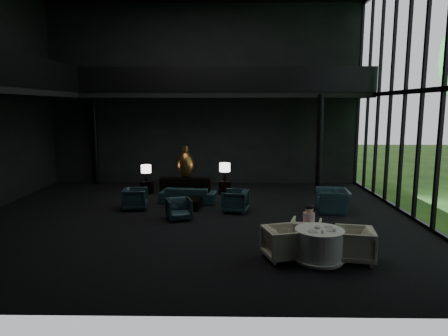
{
  "coord_description": "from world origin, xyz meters",
  "views": [
    {
      "loc": [
        1.17,
        -12.3,
        3.54
      ],
      "look_at": [
        0.96,
        0.5,
        1.55
      ],
      "focal_mm": 32.0,
      "sensor_mm": 36.0,
      "label": 1
    }
  ],
  "objects_px": {
    "console": "(185,186)",
    "table_lamp_right": "(225,168)",
    "bronze_urn": "(185,164)",
    "side_table_right": "(225,187)",
    "dining_chair_east": "(355,241)",
    "window_armchair": "(333,196)",
    "dining_chair_north": "(306,232)",
    "lounge_armchair_south": "(179,208)",
    "coffee_table": "(189,204)",
    "dining_chair_west": "(283,240)",
    "lounge_armchair_east": "(235,199)",
    "sofa": "(188,192)",
    "child": "(309,217)",
    "lounge_armchair_west": "(135,197)",
    "side_table_left": "(147,187)",
    "dining_table": "(319,247)"
  },
  "relations": [
    {
      "from": "console",
      "to": "table_lamp_right",
      "type": "bearing_deg",
      "value": 2.94
    },
    {
      "from": "bronze_urn",
      "to": "side_table_right",
      "type": "xyz_separation_m",
      "value": [
        1.6,
        -0.07,
        -0.94
      ]
    },
    {
      "from": "dining_chair_east",
      "to": "window_armchair",
      "type": "bearing_deg",
      "value": -177.76
    },
    {
      "from": "console",
      "to": "table_lamp_right",
      "type": "xyz_separation_m",
      "value": [
        1.6,
        0.08,
        0.73
      ]
    },
    {
      "from": "bronze_urn",
      "to": "dining_chair_north",
      "type": "bearing_deg",
      "value": -58.53
    },
    {
      "from": "lounge_armchair_south",
      "to": "dining_chair_north",
      "type": "distance_m",
      "value": 4.22
    },
    {
      "from": "coffee_table",
      "to": "dining_chair_west",
      "type": "height_order",
      "value": "dining_chair_west"
    },
    {
      "from": "lounge_armchair_east",
      "to": "dining_chair_west",
      "type": "distance_m",
      "value": 4.31
    },
    {
      "from": "sofa",
      "to": "child",
      "type": "relative_size",
      "value": 3.17
    },
    {
      "from": "dining_chair_east",
      "to": "child",
      "type": "height_order",
      "value": "child"
    },
    {
      "from": "lounge_armchair_west",
      "to": "lounge_armchair_south",
      "type": "xyz_separation_m",
      "value": [
        1.67,
        -1.24,
        -0.06
      ]
    },
    {
      "from": "window_armchair",
      "to": "table_lamp_right",
      "type": "bearing_deg",
      "value": -122.08
    },
    {
      "from": "console",
      "to": "window_armchair",
      "type": "bearing_deg",
      "value": -27.02
    },
    {
      "from": "lounge_armchair_east",
      "to": "dining_chair_north",
      "type": "relative_size",
      "value": 1.22
    },
    {
      "from": "side_table_left",
      "to": "dining_chair_east",
      "type": "distance_m",
      "value": 9.53
    },
    {
      "from": "lounge_armchair_west",
      "to": "window_armchair",
      "type": "xyz_separation_m",
      "value": [
        6.74,
        -0.21,
        0.13
      ]
    },
    {
      "from": "dining_chair_east",
      "to": "dining_table",
      "type": "bearing_deg",
      "value": -80.34
    },
    {
      "from": "side_table_left",
      "to": "dining_chair_north",
      "type": "bearing_deg",
      "value": -48.73
    },
    {
      "from": "lounge_armchair_south",
      "to": "dining_chair_west",
      "type": "distance_m",
      "value": 4.31
    },
    {
      "from": "child",
      "to": "sofa",
      "type": "bearing_deg",
      "value": -52.05
    },
    {
      "from": "side_table_right",
      "to": "table_lamp_right",
      "type": "distance_m",
      "value": 0.79
    },
    {
      "from": "dining_chair_north",
      "to": "dining_chair_east",
      "type": "distance_m",
      "value": 1.4
    },
    {
      "from": "window_armchair",
      "to": "coffee_table",
      "type": "height_order",
      "value": "window_armchair"
    },
    {
      "from": "dining_table",
      "to": "dining_chair_east",
      "type": "bearing_deg",
      "value": -0.41
    },
    {
      "from": "sofa",
      "to": "lounge_armchair_south",
      "type": "height_order",
      "value": "sofa"
    },
    {
      "from": "lounge_armchair_west",
      "to": "dining_chair_north",
      "type": "relative_size",
      "value": 1.18
    },
    {
      "from": "table_lamp_right",
      "to": "lounge_armchair_west",
      "type": "height_order",
      "value": "table_lamp_right"
    },
    {
      "from": "coffee_table",
      "to": "dining_table",
      "type": "relative_size",
      "value": 0.64
    },
    {
      "from": "window_armchair",
      "to": "dining_chair_north",
      "type": "relative_size",
      "value": 1.75
    },
    {
      "from": "lounge_armchair_west",
      "to": "table_lamp_right",
      "type": "bearing_deg",
      "value": -55.05
    },
    {
      "from": "side_table_left",
      "to": "lounge_armchair_west",
      "type": "height_order",
      "value": "lounge_armchair_west"
    },
    {
      "from": "side_table_left",
      "to": "lounge_armchair_south",
      "type": "distance_m",
      "value": 4.24
    },
    {
      "from": "console",
      "to": "table_lamp_right",
      "type": "relative_size",
      "value": 2.82
    },
    {
      "from": "dining_chair_east",
      "to": "dining_chair_west",
      "type": "distance_m",
      "value": 1.63
    },
    {
      "from": "dining_chair_east",
      "to": "side_table_right",
      "type": "bearing_deg",
      "value": -146.52
    },
    {
      "from": "bronze_urn",
      "to": "dining_chair_north",
      "type": "xyz_separation_m",
      "value": [
        3.76,
        -6.15,
        -0.84
      ]
    },
    {
      "from": "side_table_right",
      "to": "side_table_left",
      "type": "bearing_deg",
      "value": 179.44
    },
    {
      "from": "sofa",
      "to": "dining_chair_east",
      "type": "xyz_separation_m",
      "value": [
        4.41,
        -5.54,
        0.08
      ]
    },
    {
      "from": "lounge_armchair_west",
      "to": "dining_chair_west",
      "type": "xyz_separation_m",
      "value": [
        4.52,
        -4.46,
        0.04
      ]
    },
    {
      "from": "window_armchair",
      "to": "lounge_armchair_east",
      "type": "bearing_deg",
      "value": -83.59
    },
    {
      "from": "side_table_right",
      "to": "coffee_table",
      "type": "relative_size",
      "value": 0.65
    },
    {
      "from": "console",
      "to": "child",
      "type": "distance_m",
      "value": 7.18
    },
    {
      "from": "window_armchair",
      "to": "dining_chair_north",
      "type": "xyz_separation_m",
      "value": [
        -1.52,
        -3.31,
        -0.19
      ]
    },
    {
      "from": "side_table_left",
      "to": "side_table_right",
      "type": "bearing_deg",
      "value": -0.56
    },
    {
      "from": "dining_chair_east",
      "to": "dining_chair_west",
      "type": "height_order",
      "value": "dining_chair_east"
    },
    {
      "from": "bronze_urn",
      "to": "side_table_left",
      "type": "relative_size",
      "value": 2.54
    },
    {
      "from": "sofa",
      "to": "dining_chair_west",
      "type": "relative_size",
      "value": 2.18
    },
    {
      "from": "table_lamp_right",
      "to": "lounge_armchair_south",
      "type": "relative_size",
      "value": 1.01
    },
    {
      "from": "dining_table",
      "to": "dining_chair_west",
      "type": "xyz_separation_m",
      "value": [
        -0.82,
        0.1,
        0.14
      ]
    },
    {
      "from": "window_armchair",
      "to": "child",
      "type": "bearing_deg",
      "value": -18.59
    }
  ]
}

